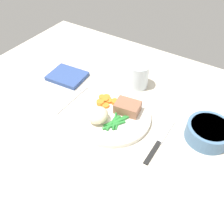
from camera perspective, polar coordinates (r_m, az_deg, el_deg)
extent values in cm
cube|color=beige|center=(79.67, 0.10, -0.74)|extent=(120.00, 90.00, 2.00)
cylinder|color=white|center=(76.86, 0.00, -0.95)|extent=(24.89, 24.89, 1.60)
cube|color=#936047|center=(76.34, 3.71, 1.15)|extent=(8.50, 6.83, 3.36)
ellipsoid|color=beige|center=(73.07, -3.38, -0.77)|extent=(6.16, 6.68, 4.34)
cylinder|color=orange|center=(80.27, -1.61, 2.86)|extent=(2.20, 2.20, 1.27)
cylinder|color=orange|center=(81.36, -2.38, 3.45)|extent=(2.25, 2.25, 1.13)
cylinder|color=orange|center=(81.67, -1.32, 3.52)|extent=(2.58, 2.58, 0.81)
cylinder|color=orange|center=(79.53, -2.71, 2.34)|extent=(2.54, 2.54, 1.27)
cylinder|color=orange|center=(79.60, 0.65, 2.43)|extent=(2.46, 2.46, 1.26)
cylinder|color=orange|center=(80.93, -1.65, 3.26)|extent=(1.95, 1.95, 1.25)
cylinder|color=orange|center=(78.38, -1.65, 1.40)|extent=(2.26, 2.26, 0.86)
cylinder|color=orange|center=(80.25, -0.77, 2.67)|extent=(2.30, 2.30, 0.88)
cylinder|color=#2D8C38|center=(74.11, 2.40, -1.82)|extent=(3.64, 6.75, 0.87)
cylinder|color=#2D8C38|center=(72.52, 0.46, -3.12)|extent=(4.81, 6.69, 0.85)
cylinder|color=#2D8C38|center=(74.37, 2.05, -1.65)|extent=(3.61, 7.89, 0.78)
cylinder|color=#2D8C38|center=(73.23, 0.14, -2.60)|extent=(0.78, 6.83, 0.70)
cylinder|color=#2D8C38|center=(73.07, -0.13, -2.65)|extent=(1.42, 6.21, 0.86)
cylinder|color=#2D8C38|center=(73.73, 0.64, -2.14)|extent=(3.62, 6.80, 0.78)
cylinder|color=#2D8C38|center=(73.67, 0.36, -2.15)|extent=(2.24, 5.61, 0.84)
cylinder|color=#2D8C38|center=(73.43, 1.29, -2.49)|extent=(2.72, 5.55, 0.62)
cylinder|color=#2D8C38|center=(73.54, 0.17, -2.38)|extent=(3.71, 5.76, 0.64)
cube|color=silver|center=(83.73, -10.22, 2.27)|extent=(1.00, 13.00, 0.40)
cube|color=silver|center=(88.61, -7.08, 5.48)|extent=(0.24, 3.60, 0.40)
cube|color=silver|center=(88.40, -6.87, 5.39)|extent=(0.24, 3.60, 0.40)
cube|color=silver|center=(88.20, -6.67, 5.31)|extent=(0.24, 3.60, 0.40)
cube|color=silver|center=(87.99, -6.46, 5.22)|extent=(0.24, 3.60, 0.40)
cube|color=black|center=(69.36, 9.58, -9.49)|extent=(1.30, 9.00, 0.64)
cube|color=silver|center=(75.53, 12.87, -4.18)|extent=(1.70, 12.00, 0.40)
cylinder|color=silver|center=(87.82, 5.98, 8.67)|extent=(7.42, 7.42, 8.87)
cylinder|color=silver|center=(88.92, 5.89, 7.70)|extent=(6.83, 6.83, 5.13)
cylinder|color=#4C7299|center=(75.44, 21.92, -4.47)|extent=(12.98, 12.98, 5.04)
cylinder|color=#4C8C42|center=(74.64, 22.14, -3.90)|extent=(11.03, 11.03, 2.77)
cube|color=#334C8C|center=(94.71, -10.57, 8.38)|extent=(14.32, 11.93, 1.53)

